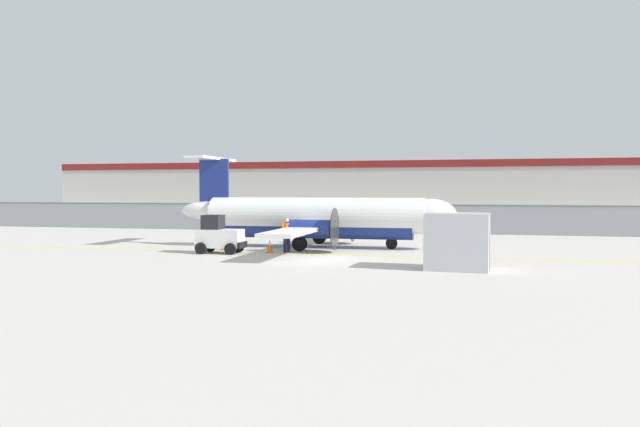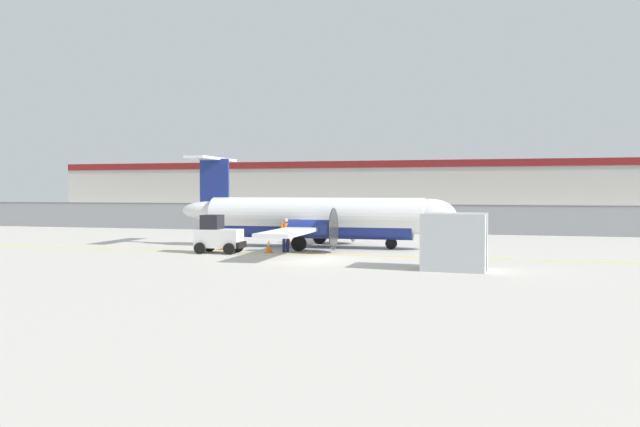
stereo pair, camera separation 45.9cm
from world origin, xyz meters
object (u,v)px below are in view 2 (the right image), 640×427
object	(u,v)px
parked_car_2	(372,217)
baggage_tug	(218,236)
cargo_container	(455,241)
traffic_cone_far_right	(288,239)
traffic_cone_far_left	(269,247)
parked_car_3	(483,218)
parked_car_0	(233,214)
ground_crew_worker	(286,233)
parked_car_1	(324,214)
traffic_cone_near_left	(223,244)
traffic_cone_near_right	(297,242)
parked_car_4	(566,215)
commuter_airplane	(320,218)

from	to	relation	value
parked_car_2	baggage_tug	bearing A→B (deg)	-92.50
cargo_container	parked_car_2	bearing A→B (deg)	110.26
cargo_container	traffic_cone_far_right	bearing A→B (deg)	140.42
baggage_tug	parked_car_2	xyz separation A→B (m)	(3.78, 21.84, 0.04)
traffic_cone_far_left	parked_car_3	world-z (taller)	parked_car_3
traffic_cone_far_right	parked_car_0	size ratio (longest dim) A/B	0.15
ground_crew_worker	parked_car_1	size ratio (longest dim) A/B	0.39
traffic_cone_far_right	parked_car_0	xyz separation A→B (m)	(-11.38, 18.88, 0.58)
traffic_cone_near_left	traffic_cone_far_right	xyz separation A→B (m)	(2.28, 3.87, 0.00)
traffic_cone_near_right	ground_crew_worker	bearing A→B (deg)	-87.03
baggage_tug	parked_car_4	world-z (taller)	baggage_tug
commuter_airplane	traffic_cone_near_left	xyz separation A→B (m)	(-4.51, -2.59, -1.29)
parked_car_1	cargo_container	bearing A→B (deg)	-71.53
traffic_cone_far_right	parked_car_1	world-z (taller)	parked_car_1
ground_crew_worker	traffic_cone_near_left	world-z (taller)	ground_crew_worker
commuter_airplane	ground_crew_worker	size ratio (longest dim) A/B	9.43
parked_car_2	parked_car_3	size ratio (longest dim) A/B	1.03
parked_car_1	parked_car_2	xyz separation A→B (m)	(5.48, -5.43, 0.00)
commuter_airplane	traffic_cone_near_left	size ratio (longest dim) A/B	25.04
traffic_cone_near_right	parked_car_1	xyz separation A→B (m)	(-4.66, 23.65, 0.58)
cargo_container	parked_car_4	xyz separation A→B (m)	(8.09, 34.86, -0.21)
baggage_tug	parked_car_3	bearing A→B (deg)	59.50
traffic_cone_near_left	parked_car_0	bearing A→B (deg)	111.81
traffic_cone_near_right	parked_car_0	size ratio (longest dim) A/B	0.15
parked_car_2	parked_car_3	world-z (taller)	same
traffic_cone_near_right	parked_car_2	distance (m)	18.25
ground_crew_worker	traffic_cone_far_left	distance (m)	1.08
traffic_cone_near_left	parked_car_0	distance (m)	24.52
commuter_airplane	traffic_cone_far_left	xyz separation A→B (m)	(-1.72, -3.41, -1.29)
commuter_airplane	parked_car_0	distance (m)	24.35
commuter_airplane	ground_crew_worker	bearing A→B (deg)	-110.13
parked_car_4	ground_crew_worker	bearing A→B (deg)	66.35
ground_crew_worker	parked_car_2	xyz separation A→B (m)	(0.69, 20.58, -0.06)
parked_car_0	parked_car_4	world-z (taller)	same
baggage_tug	cargo_container	size ratio (longest dim) A/B	0.95
parked_car_0	parked_car_1	xyz separation A→B (m)	(7.82, 2.93, 0.00)
cargo_container	parked_car_1	size ratio (longest dim) A/B	0.58
ground_crew_worker	parked_car_1	distance (m)	26.45
commuter_airplane	parked_car_0	xyz separation A→B (m)	(-13.61, 20.17, -0.71)
parked_car_1	parked_car_4	world-z (taller)	same
commuter_airplane	parked_car_0	size ratio (longest dim) A/B	3.72
parked_car_0	parked_car_2	distance (m)	13.54
traffic_cone_far_left	parked_car_4	xyz separation A→B (m)	(17.27, 30.58, 0.58)
ground_crew_worker	parked_car_0	xyz separation A→B (m)	(-12.61, 23.08, -0.06)
parked_car_2	parked_car_4	size ratio (longest dim) A/B	1.01
parked_car_3	parked_car_4	bearing A→B (deg)	46.18
baggage_tug	parked_car_4	bearing A→B (deg)	55.39
ground_crew_worker	parked_car_3	distance (m)	24.13
traffic_cone_far_left	traffic_cone_far_right	size ratio (longest dim) A/B	1.00
traffic_cone_near_left	parked_car_2	bearing A→B (deg)	78.29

